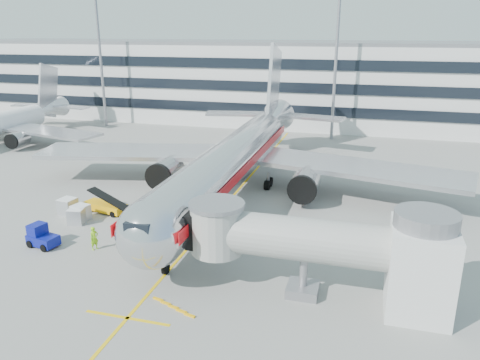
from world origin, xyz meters
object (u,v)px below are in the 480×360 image
(baggage_tug, at_px, (41,237))
(cargo_container_front, at_px, (68,206))
(belt_loader, at_px, (105,206))
(cargo_container_right, at_px, (77,216))
(ramp_worker, at_px, (94,238))
(cargo_container_left, at_px, (81,213))
(main_jet, at_px, (237,156))

(baggage_tug, relative_size, cargo_container_front, 1.65)
(belt_loader, height_order, cargo_container_right, belt_loader)
(ramp_worker, bearing_deg, cargo_container_front, 75.03)
(belt_loader, bearing_deg, cargo_container_left, -112.96)
(cargo_container_left, bearing_deg, main_jet, 44.77)
(belt_loader, bearing_deg, cargo_container_right, -106.45)
(main_jet, xyz_separation_m, baggage_tug, (-12.26, -18.13, -3.38))
(main_jet, distance_m, cargo_container_left, 17.72)
(belt_loader, distance_m, cargo_container_right, 3.55)
(cargo_container_right, xyz_separation_m, cargo_container_front, (-2.31, 1.89, 0.06))
(baggage_tug, xyz_separation_m, cargo_container_front, (-2.29, 6.99, -0.03))
(cargo_container_right, height_order, ramp_worker, ramp_worker)
(main_jet, distance_m, cargo_container_right, 18.21)
(cargo_container_right, bearing_deg, ramp_worker, -43.26)
(baggage_tug, bearing_deg, cargo_container_front, 108.15)
(cargo_container_left, bearing_deg, cargo_container_right, -82.80)
(cargo_container_front, bearing_deg, cargo_container_right, -39.32)
(baggage_tug, xyz_separation_m, cargo_container_right, (0.02, 5.10, -0.09))
(baggage_tug, height_order, cargo_container_right, baggage_tug)
(belt_loader, xyz_separation_m, ramp_worker, (3.72, -7.85, 0.37))
(cargo_container_front, xyz_separation_m, ramp_worker, (7.04, -6.34, 0.20))
(belt_loader, distance_m, baggage_tug, 8.56)
(main_jet, height_order, cargo_container_left, main_jet)
(cargo_container_left, xyz_separation_m, cargo_container_front, (-2.21, 1.10, 0.04))
(main_jet, height_order, cargo_container_front, main_jet)
(baggage_tug, relative_size, cargo_container_left, 1.63)
(belt_loader, bearing_deg, baggage_tug, -96.85)
(belt_loader, height_order, baggage_tug, belt_loader)
(ramp_worker, bearing_deg, main_jet, 3.80)
(cargo_container_left, bearing_deg, ramp_worker, -47.36)
(belt_loader, xyz_separation_m, cargo_container_left, (-1.10, -2.61, 0.13))
(baggage_tug, distance_m, cargo_container_right, 5.10)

